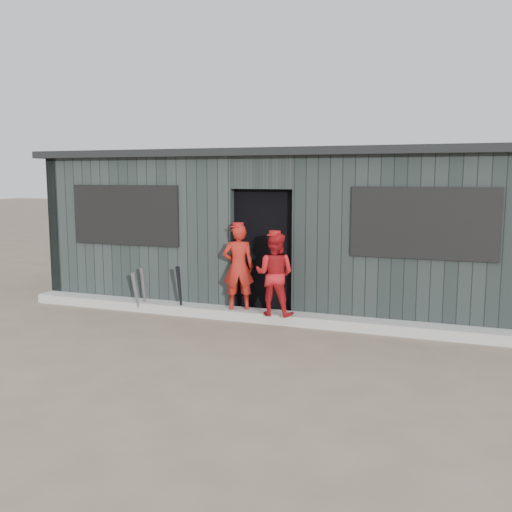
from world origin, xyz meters
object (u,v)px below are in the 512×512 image
at_px(bat_right, 180,291).
at_px(dugout, 289,228).
at_px(bat_left, 136,292).
at_px(bat_mid, 144,289).
at_px(player_red_right, 275,274).
at_px(player_red_left, 238,267).
at_px(player_grey_back, 304,277).

relative_size(bat_right, dugout, 0.10).
relative_size(bat_left, bat_mid, 0.91).
bearing_deg(bat_mid, player_red_right, -1.23).
bearing_deg(bat_right, dugout, 55.34).
bearing_deg(player_red_left, player_grey_back, -175.99).
height_order(player_red_left, player_red_right, player_red_left).
bearing_deg(player_red_right, player_grey_back, -112.11).
height_order(bat_right, dugout, dugout).
bearing_deg(player_red_left, bat_right, -15.35).
relative_size(player_red_right, dugout, 0.15).
xyz_separation_m(bat_left, player_grey_back, (2.59, 0.74, 0.29)).
height_order(bat_left, player_red_left, player_red_left).
height_order(player_grey_back, dugout, dugout).
distance_m(bat_mid, player_red_left, 1.67).
bearing_deg(bat_right, bat_left, -171.15).
relative_size(player_grey_back, dugout, 0.15).
bearing_deg(bat_left, player_grey_back, 15.99).
bearing_deg(player_red_left, player_red_right, 140.68).
height_order(player_red_right, dugout, dugout).
bearing_deg(player_grey_back, bat_mid, 12.74).
distance_m(bat_left, bat_mid, 0.15).
relative_size(bat_mid, player_grey_back, 0.60).
bearing_deg(player_grey_back, dugout, -63.72).
bearing_deg(bat_mid, player_grey_back, 13.65).
relative_size(bat_mid, player_red_left, 0.57).
xyz_separation_m(player_red_left, dugout, (0.31, 1.66, 0.48)).
bearing_deg(bat_right, player_red_right, -1.24).
bearing_deg(dugout, player_red_right, -79.49).
bearing_deg(bat_mid, dugout, 43.07).
height_order(bat_right, player_red_right, player_red_right).
distance_m(bat_mid, player_grey_back, 2.61).
xyz_separation_m(bat_right, player_red_right, (1.59, -0.03, 0.37)).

